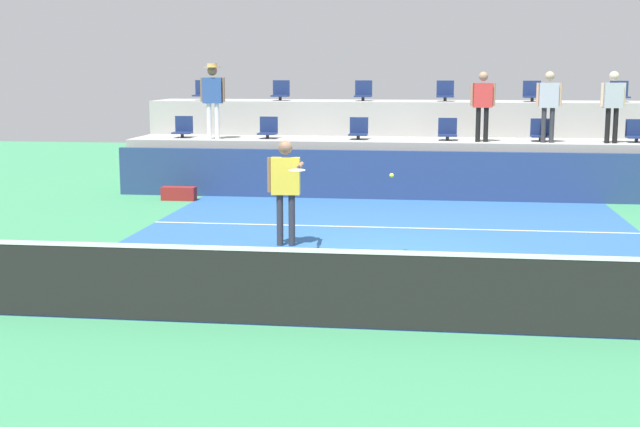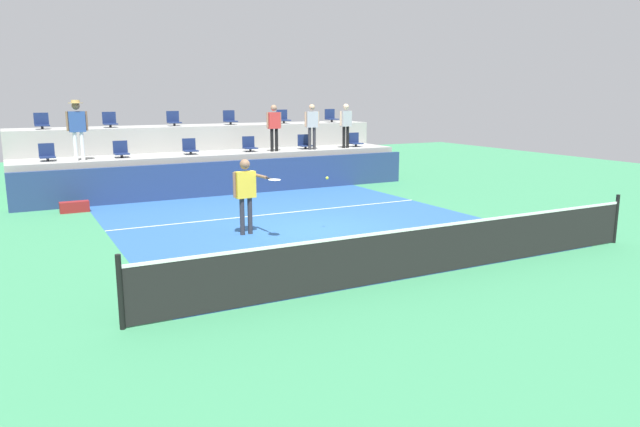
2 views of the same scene
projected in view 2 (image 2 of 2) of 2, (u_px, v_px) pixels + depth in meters
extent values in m
plane|color=#388456|center=(319.00, 231.00, 14.06)|extent=(40.00, 40.00, 0.00)
cube|color=#285693|center=(301.00, 223.00, 14.92)|extent=(9.00, 10.00, 0.01)
cube|color=white|center=(278.00, 214.00, 16.13)|extent=(9.00, 0.06, 0.00)
cylinder|color=black|center=(120.00, 292.00, 8.10)|extent=(0.08, 0.08, 1.07)
cylinder|color=black|center=(616.00, 219.00, 12.88)|extent=(0.08, 0.08, 1.07)
cube|color=black|center=(424.00, 251.00, 10.50)|extent=(10.40, 0.01, 0.87)
cube|color=white|center=(425.00, 227.00, 10.42)|extent=(10.40, 0.02, 0.05)
cube|color=navy|center=(233.00, 178.00, 19.14)|extent=(13.00, 0.16, 1.10)
cube|color=#9E9E99|center=(220.00, 171.00, 20.26)|extent=(13.00, 1.80, 1.25)
cube|color=#9E9E99|center=(203.00, 154.00, 21.73)|extent=(13.00, 1.80, 2.10)
cylinder|color=#2D2D33|center=(48.00, 160.00, 17.54)|extent=(0.08, 0.08, 0.10)
cube|color=navy|center=(48.00, 157.00, 17.53)|extent=(0.44, 0.40, 0.04)
cube|color=navy|center=(46.00, 150.00, 17.64)|extent=(0.44, 0.04, 0.38)
cylinder|color=#2D2D33|center=(122.00, 156.00, 18.51)|extent=(0.08, 0.08, 0.10)
cube|color=navy|center=(122.00, 154.00, 18.50)|extent=(0.44, 0.40, 0.04)
cube|color=navy|center=(120.00, 147.00, 18.62)|extent=(0.44, 0.04, 0.38)
cylinder|color=#2D2D33|center=(191.00, 153.00, 19.52)|extent=(0.08, 0.08, 0.10)
cube|color=navy|center=(191.00, 151.00, 19.51)|extent=(0.44, 0.40, 0.04)
cube|color=navy|center=(189.00, 144.00, 19.62)|extent=(0.44, 0.04, 0.38)
cylinder|color=#2D2D33|center=(250.00, 150.00, 20.49)|extent=(0.08, 0.08, 0.10)
cube|color=navy|center=(250.00, 148.00, 20.48)|extent=(0.44, 0.40, 0.04)
cube|color=navy|center=(248.00, 142.00, 20.59)|extent=(0.44, 0.04, 0.38)
cylinder|color=#2D2D33|center=(305.00, 148.00, 21.47)|extent=(0.08, 0.08, 0.10)
cube|color=navy|center=(305.00, 146.00, 21.46)|extent=(0.44, 0.40, 0.04)
cube|color=navy|center=(303.00, 140.00, 21.57)|extent=(0.44, 0.04, 0.38)
cylinder|color=#2D2D33|center=(356.00, 145.00, 22.46)|extent=(0.08, 0.08, 0.10)
cube|color=navy|center=(356.00, 143.00, 22.44)|extent=(0.44, 0.40, 0.04)
cube|color=navy|center=(354.00, 138.00, 22.56)|extent=(0.44, 0.04, 0.38)
cylinder|color=#2D2D33|center=(42.00, 128.00, 18.94)|extent=(0.08, 0.08, 0.10)
cube|color=navy|center=(42.00, 125.00, 18.93)|extent=(0.44, 0.40, 0.04)
cube|color=navy|center=(41.00, 119.00, 19.04)|extent=(0.44, 0.04, 0.38)
cylinder|color=#2D2D33|center=(110.00, 126.00, 19.90)|extent=(0.08, 0.08, 0.10)
cube|color=navy|center=(110.00, 124.00, 19.89)|extent=(0.44, 0.40, 0.04)
cube|color=navy|center=(109.00, 117.00, 20.00)|extent=(0.44, 0.04, 0.38)
cylinder|color=#2D2D33|center=(174.00, 125.00, 20.90)|extent=(0.08, 0.08, 0.10)
cube|color=navy|center=(174.00, 123.00, 20.88)|extent=(0.44, 0.40, 0.04)
cube|color=navy|center=(173.00, 116.00, 21.00)|extent=(0.44, 0.04, 0.38)
cylinder|color=#2D2D33|center=(231.00, 123.00, 21.86)|extent=(0.08, 0.08, 0.10)
cube|color=navy|center=(231.00, 121.00, 21.84)|extent=(0.44, 0.40, 0.04)
cube|color=navy|center=(229.00, 115.00, 21.96)|extent=(0.44, 0.04, 0.38)
cylinder|color=#2D2D33|center=(284.00, 122.00, 22.85)|extent=(0.08, 0.08, 0.10)
cube|color=navy|center=(284.00, 120.00, 22.83)|extent=(0.44, 0.40, 0.04)
cube|color=navy|center=(282.00, 115.00, 22.95)|extent=(0.44, 0.04, 0.38)
cylinder|color=#2D2D33|center=(332.00, 121.00, 23.82)|extent=(0.08, 0.08, 0.10)
cube|color=navy|center=(332.00, 119.00, 23.81)|extent=(0.44, 0.40, 0.04)
cube|color=navy|center=(330.00, 114.00, 23.92)|extent=(0.44, 0.04, 0.38)
cylinder|color=#2D2D33|center=(242.00, 217.00, 13.63)|extent=(0.12, 0.12, 0.86)
cylinder|color=#2D2D33|center=(250.00, 216.00, 13.73)|extent=(0.12, 0.12, 0.86)
cube|color=yellow|center=(245.00, 185.00, 13.53)|extent=(0.48, 0.21, 0.61)
sphere|color=#846047|center=(245.00, 164.00, 13.44)|extent=(0.25, 0.25, 0.23)
cylinder|color=#846047|center=(234.00, 185.00, 13.39)|extent=(0.07, 0.07, 0.57)
cylinder|color=#846047|center=(261.00, 176.00, 13.41)|extent=(0.11, 0.55, 0.07)
cylinder|color=black|center=(269.00, 178.00, 13.10)|extent=(0.05, 0.26, 0.04)
ellipsoid|color=silver|center=(274.00, 180.00, 12.86)|extent=(0.28, 0.34, 0.03)
cylinder|color=white|center=(75.00, 147.00, 17.56)|extent=(0.11, 0.11, 0.85)
cylinder|color=white|center=(82.00, 146.00, 17.65)|extent=(0.11, 0.11, 0.85)
cube|color=#2D4C8C|center=(77.00, 122.00, 17.46)|extent=(0.46, 0.18, 0.60)
sphere|color=#846047|center=(76.00, 106.00, 17.37)|extent=(0.23, 0.23, 0.23)
cylinder|color=#846047|center=(67.00, 121.00, 17.34)|extent=(0.07, 0.07, 0.57)
cylinder|color=#846047|center=(87.00, 121.00, 17.58)|extent=(0.07, 0.07, 0.57)
cylinder|color=tan|center=(75.00, 103.00, 17.35)|extent=(0.42, 0.42, 0.01)
cylinder|color=tan|center=(75.00, 101.00, 17.34)|extent=(0.24, 0.24, 0.09)
cylinder|color=black|center=(272.00, 140.00, 20.47)|extent=(0.12, 0.12, 0.79)
cylinder|color=black|center=(277.00, 140.00, 20.57)|extent=(0.12, 0.12, 0.79)
cube|color=red|center=(274.00, 120.00, 20.39)|extent=(0.44, 0.21, 0.56)
sphere|color=#A87A5B|center=(274.00, 108.00, 20.30)|extent=(0.23, 0.23, 0.21)
cylinder|color=#A87A5B|center=(268.00, 120.00, 20.25)|extent=(0.07, 0.07, 0.52)
cylinder|color=#A87A5B|center=(280.00, 120.00, 20.51)|extent=(0.07, 0.07, 0.52)
cylinder|color=#2D2D33|center=(310.00, 139.00, 21.16)|extent=(0.12, 0.12, 0.79)
cylinder|color=#2D2D33|center=(314.00, 138.00, 21.23)|extent=(0.12, 0.12, 0.79)
cube|color=#B2B2B7|center=(312.00, 119.00, 21.06)|extent=(0.44, 0.20, 0.56)
sphere|color=tan|center=(312.00, 107.00, 20.98)|extent=(0.23, 0.23, 0.21)
cylinder|color=tan|center=(306.00, 119.00, 20.96)|extent=(0.07, 0.07, 0.53)
cylinder|color=tan|center=(318.00, 119.00, 21.16)|extent=(0.07, 0.07, 0.53)
cylinder|color=black|center=(344.00, 137.00, 21.78)|extent=(0.13, 0.13, 0.79)
cylinder|color=black|center=(348.00, 137.00, 21.89)|extent=(0.13, 0.13, 0.79)
cube|color=#B2B2B7|center=(346.00, 119.00, 21.71)|extent=(0.45, 0.26, 0.56)
sphere|color=beige|center=(346.00, 107.00, 21.62)|extent=(0.25, 0.25, 0.21)
cylinder|color=beige|center=(341.00, 118.00, 21.55)|extent=(0.08, 0.08, 0.53)
cylinder|color=beige|center=(351.00, 118.00, 21.85)|extent=(0.08, 0.08, 0.53)
sphere|color=#CCE033|center=(327.00, 178.00, 13.75)|extent=(0.07, 0.07, 0.07)
cube|color=maroon|center=(74.00, 207.00, 16.32)|extent=(0.76, 0.28, 0.30)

